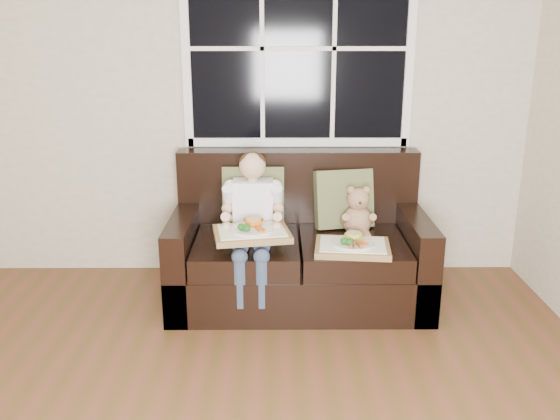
{
  "coord_description": "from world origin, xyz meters",
  "views": [
    {
      "loc": [
        0.43,
        -1.78,
        1.78
      ],
      "look_at": [
        0.45,
        1.85,
        0.67
      ],
      "focal_mm": 38.0,
      "sensor_mm": 36.0,
      "label": 1
    }
  ],
  "objects_px": {
    "loveseat": "(299,253)",
    "child": "(252,211)",
    "tray_left": "(252,232)",
    "tray_right": "(352,246)",
    "teddy_bear": "(358,214)"
  },
  "relations": [
    {
      "from": "teddy_bear",
      "to": "tray_right",
      "type": "bearing_deg",
      "value": -103.09
    },
    {
      "from": "child",
      "to": "tray_right",
      "type": "xyz_separation_m",
      "value": [
        0.63,
        -0.21,
        -0.16
      ]
    },
    {
      "from": "loveseat",
      "to": "tray_right",
      "type": "relative_size",
      "value": 3.43
    },
    {
      "from": "child",
      "to": "tray_right",
      "type": "relative_size",
      "value": 1.76
    },
    {
      "from": "tray_right",
      "to": "loveseat",
      "type": "bearing_deg",
      "value": 140.65
    },
    {
      "from": "teddy_bear",
      "to": "tray_left",
      "type": "xyz_separation_m",
      "value": [
        -0.7,
        -0.32,
        -0.01
      ]
    },
    {
      "from": "child",
      "to": "tray_right",
      "type": "bearing_deg",
      "value": -18.12
    },
    {
      "from": "loveseat",
      "to": "tray_right",
      "type": "bearing_deg",
      "value": -45.22
    },
    {
      "from": "child",
      "to": "teddy_bear",
      "type": "relative_size",
      "value": 2.5
    },
    {
      "from": "loveseat",
      "to": "teddy_bear",
      "type": "height_order",
      "value": "loveseat"
    },
    {
      "from": "tray_left",
      "to": "tray_right",
      "type": "relative_size",
      "value": 1.04
    },
    {
      "from": "tray_left",
      "to": "tray_right",
      "type": "xyz_separation_m",
      "value": [
        0.63,
        0.0,
        -0.1
      ]
    },
    {
      "from": "loveseat",
      "to": "teddy_bear",
      "type": "distance_m",
      "value": 0.48
    },
    {
      "from": "tray_left",
      "to": "tray_right",
      "type": "bearing_deg",
      "value": -9.48
    },
    {
      "from": "loveseat",
      "to": "child",
      "type": "xyz_separation_m",
      "value": [
        -0.31,
        -0.12,
        0.34
      ]
    }
  ]
}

